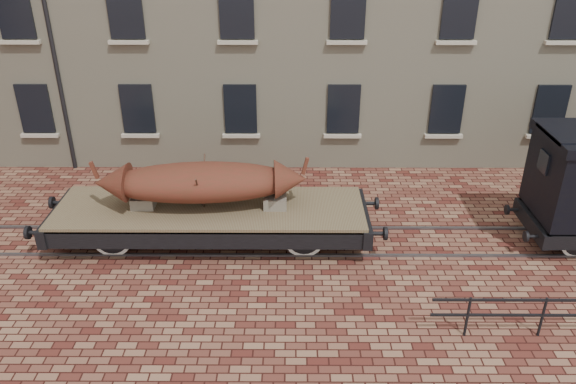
{
  "coord_description": "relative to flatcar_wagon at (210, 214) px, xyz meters",
  "views": [
    {
      "loc": [
        -0.8,
        -13.29,
        8.32
      ],
      "look_at": [
        -0.86,
        0.5,
        1.3
      ],
      "focal_mm": 35.0,
      "sensor_mm": 36.0,
      "label": 1
    }
  ],
  "objects": [
    {
      "name": "ground",
      "position": [
        2.98,
        0.0,
        -0.88
      ],
      "size": [
        90.0,
        90.0,
        0.0
      ],
      "primitive_type": "plane",
      "color": "#4E1E18"
    },
    {
      "name": "rail_track",
      "position": [
        2.98,
        0.0,
        -0.85
      ],
      "size": [
        30.0,
        1.52,
        0.06
      ],
      "color": "#59595E",
      "rests_on": "ground"
    },
    {
      "name": "iron_boat",
      "position": [
        -0.17,
        0.0,
        0.96
      ],
      "size": [
        5.67,
        1.8,
        1.4
      ],
      "color": "#5C2219",
      "rests_on": "flatcar_wagon"
    },
    {
      "name": "flatcar_wagon",
      "position": [
        0.0,
        0.0,
        0.0
      ],
      "size": [
        9.38,
        2.54,
        1.42
      ],
      "color": "brown",
      "rests_on": "ground"
    }
  ]
}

